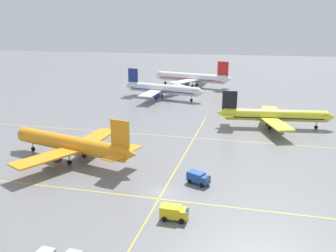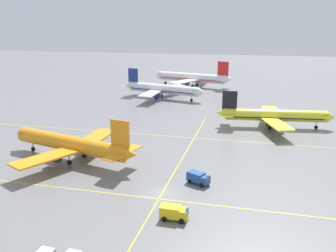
% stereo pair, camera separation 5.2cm
% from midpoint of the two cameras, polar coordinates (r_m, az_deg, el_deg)
% --- Properties ---
extents(ground_plane, '(600.00, 600.00, 0.00)m').
position_cam_midpoint_polar(ground_plane, '(62.75, -0.96, -10.61)').
color(ground_plane, slate).
extents(airliner_front_gate, '(32.95, 28.06, 10.38)m').
position_cam_midpoint_polar(airliner_front_gate, '(78.85, -14.96, -2.78)').
color(airliner_front_gate, orange).
rests_on(airliner_front_gate, ground).
extents(airliner_second_row, '(32.46, 27.80, 10.09)m').
position_cam_midpoint_polar(airliner_second_row, '(104.66, 16.40, 1.59)').
color(airliner_second_row, yellow).
rests_on(airliner_second_row, ground).
extents(airliner_third_row, '(34.79, 29.62, 10.94)m').
position_cam_midpoint_polar(airliner_third_row, '(140.97, -0.91, 5.86)').
color(airliner_third_row, white).
rests_on(airliner_third_row, ground).
extents(airliner_far_left_stand, '(38.85, 33.09, 12.23)m').
position_cam_midpoint_polar(airliner_far_left_stand, '(169.05, 3.81, 7.63)').
color(airliner_far_left_stand, white).
rests_on(airliner_far_left_stand, ground).
extents(taxiway_markings, '(132.89, 75.65, 0.01)m').
position_cam_midpoint_polar(taxiway_markings, '(76.29, 1.95, -5.68)').
color(taxiway_markings, yellow).
rests_on(taxiway_markings, ground).
extents(service_truck_red_van, '(4.16, 2.24, 2.10)m').
position_cam_midpoint_polar(service_truck_red_van, '(54.68, 1.00, -13.44)').
color(service_truck_red_van, yellow).
rests_on(service_truck_red_van, ground).
extents(service_truck_catering, '(4.50, 3.49, 2.10)m').
position_cam_midpoint_polar(service_truck_catering, '(66.10, 4.84, -8.12)').
color(service_truck_catering, '#1E4793').
rests_on(service_truck_catering, ground).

